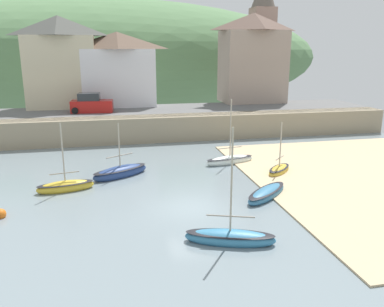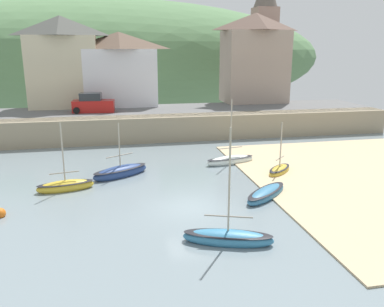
{
  "view_description": "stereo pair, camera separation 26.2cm",
  "coord_description": "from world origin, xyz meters",
  "px_view_note": "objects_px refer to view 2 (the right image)",
  "views": [
    {
      "loc": [
        -4.21,
        -20.3,
        8.68
      ],
      "look_at": [
        1.2,
        5.28,
        1.69
      ],
      "focal_mm": 36.93,
      "sensor_mm": 36.0,
      "label": 1
    },
    {
      "loc": [
        -3.96,
        -20.35,
        8.68
      ],
      "look_at": [
        1.2,
        5.28,
        1.69
      ],
      "focal_mm": 36.93,
      "sensor_mm": 36.0,
      "label": 2
    }
  ],
  "objects_px": {
    "waterfront_building_left": "(63,61)",
    "fishing_boat_green": "(266,194)",
    "waterfront_building_right": "(255,58)",
    "sailboat_tall_mast": "(121,172)",
    "sailboat_far_left": "(230,160)",
    "parked_car_near_slipway": "(93,104)",
    "mooring_buoy": "(0,213)",
    "motorboat_with_cabin": "(228,237)",
    "church_with_spire": "(264,34)",
    "waterfront_building_centre": "(120,69)",
    "sailboat_blue_trim": "(66,186)",
    "rowboat_small_beached": "(279,170)"
  },
  "relations": [
    {
      "from": "waterfront_building_left",
      "to": "fishing_boat_green",
      "type": "distance_m",
      "value": 29.08
    },
    {
      "from": "waterfront_building_right",
      "to": "sailboat_tall_mast",
      "type": "distance_m",
      "value": 25.96
    },
    {
      "from": "waterfront_building_left",
      "to": "sailboat_far_left",
      "type": "height_order",
      "value": "waterfront_building_left"
    },
    {
      "from": "parked_car_near_slipway",
      "to": "mooring_buoy",
      "type": "relative_size",
      "value": 7.11
    },
    {
      "from": "waterfront_building_right",
      "to": "motorboat_with_cabin",
      "type": "distance_m",
      "value": 32.8
    },
    {
      "from": "sailboat_tall_mast",
      "to": "church_with_spire",
      "type": "bearing_deg",
      "value": 20.09
    },
    {
      "from": "waterfront_building_centre",
      "to": "parked_car_near_slipway",
      "type": "bearing_deg",
      "value": -123.21
    },
    {
      "from": "waterfront_building_centre",
      "to": "church_with_spire",
      "type": "distance_m",
      "value": 19.2
    },
    {
      "from": "motorboat_with_cabin",
      "to": "waterfront_building_right",
      "type": "bearing_deg",
      "value": 87.11
    },
    {
      "from": "fishing_boat_green",
      "to": "mooring_buoy",
      "type": "height_order",
      "value": "fishing_boat_green"
    },
    {
      "from": "waterfront_building_centre",
      "to": "sailboat_tall_mast",
      "type": "height_order",
      "value": "waterfront_building_centre"
    },
    {
      "from": "sailboat_blue_trim",
      "to": "motorboat_with_cabin",
      "type": "distance_m",
      "value": 11.92
    },
    {
      "from": "waterfront_building_left",
      "to": "waterfront_building_right",
      "type": "bearing_deg",
      "value": 0.0
    },
    {
      "from": "sailboat_far_left",
      "to": "sailboat_tall_mast",
      "type": "height_order",
      "value": "sailboat_far_left"
    },
    {
      "from": "sailboat_tall_mast",
      "to": "fishing_boat_green",
      "type": "distance_m",
      "value": 10.31
    },
    {
      "from": "sailboat_blue_trim",
      "to": "mooring_buoy",
      "type": "xyz_separation_m",
      "value": [
        -3.0,
        -3.54,
        -0.1
      ]
    },
    {
      "from": "church_with_spire",
      "to": "parked_car_near_slipway",
      "type": "distance_m",
      "value": 24.05
    },
    {
      "from": "waterfront_building_right",
      "to": "mooring_buoy",
      "type": "relative_size",
      "value": 17.24
    },
    {
      "from": "fishing_boat_green",
      "to": "rowboat_small_beached",
      "type": "relative_size",
      "value": 1.0
    },
    {
      "from": "waterfront_building_right",
      "to": "sailboat_tall_mast",
      "type": "bearing_deg",
      "value": -131.28
    },
    {
      "from": "waterfront_building_left",
      "to": "mooring_buoy",
      "type": "xyz_separation_m",
      "value": [
        -1.12,
        -24.46,
        -7.12
      ]
    },
    {
      "from": "sailboat_far_left",
      "to": "fishing_boat_green",
      "type": "relative_size",
      "value": 1.35
    },
    {
      "from": "waterfront_building_left",
      "to": "waterfront_building_centre",
      "type": "bearing_deg",
      "value": 0.0
    },
    {
      "from": "waterfront_building_right",
      "to": "fishing_boat_green",
      "type": "height_order",
      "value": "waterfront_building_right"
    },
    {
      "from": "sailboat_tall_mast",
      "to": "fishing_boat_green",
      "type": "xyz_separation_m",
      "value": [
        8.49,
        -5.85,
        -0.08
      ]
    },
    {
      "from": "sailboat_blue_trim",
      "to": "rowboat_small_beached",
      "type": "relative_size",
      "value": 1.17
    },
    {
      "from": "motorboat_with_cabin",
      "to": "mooring_buoy",
      "type": "relative_size",
      "value": 9.44
    },
    {
      "from": "waterfront_building_centre",
      "to": "waterfront_building_right",
      "type": "bearing_deg",
      "value": 0.0
    },
    {
      "from": "waterfront_building_centre",
      "to": "waterfront_building_right",
      "type": "height_order",
      "value": "waterfront_building_right"
    },
    {
      "from": "church_with_spire",
      "to": "waterfront_building_left",
      "type": "bearing_deg",
      "value": -170.69
    },
    {
      "from": "sailboat_tall_mast",
      "to": "sailboat_blue_trim",
      "type": "distance_m",
      "value": 4.12
    },
    {
      "from": "sailboat_blue_trim",
      "to": "waterfront_building_right",
      "type": "bearing_deg",
      "value": 35.29
    },
    {
      "from": "waterfront_building_left",
      "to": "rowboat_small_beached",
      "type": "distance_m",
      "value": 27.14
    },
    {
      "from": "parked_car_near_slipway",
      "to": "waterfront_building_right",
      "type": "bearing_deg",
      "value": 18.18
    },
    {
      "from": "sailboat_blue_trim",
      "to": "motorboat_with_cabin",
      "type": "bearing_deg",
      "value": -58.52
    },
    {
      "from": "church_with_spire",
      "to": "motorboat_with_cabin",
      "type": "height_order",
      "value": "church_with_spire"
    },
    {
      "from": "sailboat_far_left",
      "to": "motorboat_with_cabin",
      "type": "distance_m",
      "value": 13.01
    },
    {
      "from": "sailboat_blue_trim",
      "to": "rowboat_small_beached",
      "type": "height_order",
      "value": "sailboat_blue_trim"
    },
    {
      "from": "waterfront_building_centre",
      "to": "mooring_buoy",
      "type": "xyz_separation_m",
      "value": [
        -7.17,
        -24.46,
        -6.3
      ]
    },
    {
      "from": "fishing_boat_green",
      "to": "parked_car_near_slipway",
      "type": "bearing_deg",
      "value": 77.2
    },
    {
      "from": "sailboat_far_left",
      "to": "mooring_buoy",
      "type": "relative_size",
      "value": 8.72
    },
    {
      "from": "sailboat_tall_mast",
      "to": "motorboat_with_cabin",
      "type": "xyz_separation_m",
      "value": [
        4.59,
        -10.98,
        -0.02
      ]
    },
    {
      "from": "waterfront_building_right",
      "to": "sailboat_far_left",
      "type": "distance_m",
      "value": 20.4
    },
    {
      "from": "waterfront_building_right",
      "to": "sailboat_far_left",
      "type": "xyz_separation_m",
      "value": [
        -8.0,
        -17.27,
        -7.32
      ]
    },
    {
      "from": "motorboat_with_cabin",
      "to": "parked_car_near_slipway",
      "type": "relative_size",
      "value": 1.33
    },
    {
      "from": "fishing_boat_green",
      "to": "motorboat_with_cabin",
      "type": "height_order",
      "value": "motorboat_with_cabin"
    },
    {
      "from": "sailboat_tall_mast",
      "to": "parked_car_near_slipway",
      "type": "distance_m",
      "value": 14.69
    },
    {
      "from": "fishing_boat_green",
      "to": "sailboat_blue_trim",
      "type": "height_order",
      "value": "sailboat_blue_trim"
    },
    {
      "from": "motorboat_with_cabin",
      "to": "sailboat_blue_trim",
      "type": "bearing_deg",
      "value": 151.46
    },
    {
      "from": "waterfront_building_centre",
      "to": "motorboat_with_cabin",
      "type": "xyz_separation_m",
      "value": [
        3.9,
        -29.7,
        -6.2
      ]
    }
  ]
}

